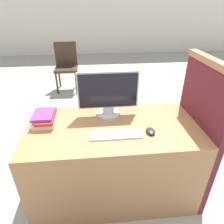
# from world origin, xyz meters

# --- Properties ---
(ground_plane) EXTENTS (20.00, 20.00, 0.00)m
(ground_plane) POSITION_xyz_m (0.00, 0.00, 0.00)
(ground_plane) COLOR #9E9E99
(wall_back) EXTENTS (12.00, 0.06, 2.80)m
(wall_back) POSITION_xyz_m (0.00, 6.23, 1.40)
(wall_back) COLOR silver
(wall_back) RESTS_ON ground_plane
(desk) EXTENTS (1.43, 0.74, 0.75)m
(desk) POSITION_xyz_m (0.00, 0.37, 0.37)
(desk) COLOR #9E7047
(desk) RESTS_ON ground_plane
(carrel_divider) EXTENTS (0.07, 0.70, 1.29)m
(carrel_divider) POSITION_xyz_m (0.74, 0.35, 0.66)
(carrel_divider) COLOR #5B1E28
(carrel_divider) RESTS_ON ground_plane
(monitor) EXTENTS (0.53, 0.22, 0.40)m
(monitor) POSITION_xyz_m (-0.02, 0.57, 0.94)
(monitor) COLOR #B7B7BC
(monitor) RESTS_ON desk
(keyboard) EXTENTS (0.40, 0.12, 0.02)m
(keyboard) POSITION_xyz_m (0.01, 0.24, 0.76)
(keyboard) COLOR white
(keyboard) RESTS_ON desk
(mouse) EXTENTS (0.07, 0.10, 0.03)m
(mouse) POSITION_xyz_m (0.29, 0.24, 0.76)
(mouse) COLOR #262626
(mouse) RESTS_ON desk
(book_stack) EXTENTS (0.18, 0.27, 0.09)m
(book_stack) POSITION_xyz_m (-0.57, 0.48, 0.80)
(book_stack) COLOR silver
(book_stack) RESTS_ON desk
(far_chair) EXTENTS (0.44, 0.44, 0.95)m
(far_chair) POSITION_xyz_m (-0.67, 3.08, 0.53)
(far_chair) COLOR #38281E
(far_chair) RESTS_ON ground_plane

